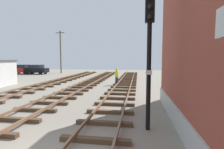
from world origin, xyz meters
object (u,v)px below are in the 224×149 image
(parked_car_black, at_px, (36,69))
(utility_pole_far, at_px, (61,51))
(signal_mast, at_px, (149,46))
(track_worker_foreground, at_px, (117,76))
(parked_car_red, at_px, (22,69))

(parked_car_black, relative_size, utility_pole_far, 0.50)
(signal_mast, relative_size, utility_pole_far, 0.64)
(track_worker_foreground, bearing_deg, parked_car_red, 150.15)
(parked_car_red, distance_m, track_worker_foreground, 22.66)
(parked_car_black, height_order, track_worker_foreground, track_worker_foreground)
(parked_car_red, bearing_deg, utility_pole_far, 21.57)
(signal_mast, xyz_separation_m, parked_car_red, (-22.44, 23.54, -2.48))
(parked_car_red, xyz_separation_m, track_worker_foreground, (19.65, -11.28, 0.03))
(parked_car_black, relative_size, track_worker_foreground, 2.25)
(signal_mast, bearing_deg, parked_car_black, 129.51)
(parked_car_black, bearing_deg, signal_mast, -50.49)
(utility_pole_far, bearing_deg, signal_mast, -59.03)
(signal_mast, height_order, utility_pole_far, utility_pole_far)
(parked_car_red, height_order, track_worker_foreground, track_worker_foreground)
(utility_pole_far, distance_m, track_worker_foreground, 19.32)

